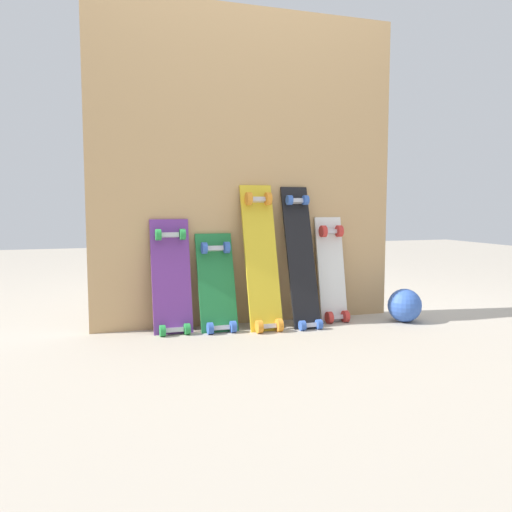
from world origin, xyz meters
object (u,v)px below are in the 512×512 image
at_px(skateboard_purple, 172,282).
at_px(rubber_ball, 405,305).
at_px(skateboard_white, 332,274).
at_px(skateboard_black, 302,262).
at_px(skateboard_yellow, 262,262).
at_px(skateboard_green, 217,288).

relative_size(skateboard_purple, rubber_ball, 3.45).
bearing_deg(skateboard_white, skateboard_black, -165.29).
height_order(skateboard_purple, skateboard_white, skateboard_white).
relative_size(skateboard_purple, skateboard_yellow, 0.78).
xyz_separation_m(skateboard_purple, skateboard_black, (0.73, -0.06, 0.09)).
height_order(skateboard_purple, rubber_ball, skateboard_purple).
xyz_separation_m(skateboard_purple, skateboard_green, (0.25, -0.02, -0.04)).
bearing_deg(skateboard_black, skateboard_yellow, 178.28).
bearing_deg(skateboard_purple, skateboard_white, 0.11).
height_order(skateboard_black, skateboard_white, skateboard_black).
relative_size(skateboard_green, skateboard_yellow, 0.69).
height_order(skateboard_purple, skateboard_green, skateboard_purple).
bearing_deg(rubber_ball, skateboard_yellow, 171.34).
height_order(skateboard_green, skateboard_white, skateboard_white).
bearing_deg(skateboard_yellow, skateboard_black, -1.72).
bearing_deg(skateboard_black, skateboard_white, 14.71).
distance_m(skateboard_green, skateboard_yellow, 0.29).
xyz_separation_m(skateboard_green, rubber_ball, (1.09, -0.16, -0.13)).
bearing_deg(skateboard_purple, rubber_ball, -7.54).
height_order(skateboard_purple, skateboard_yellow, skateboard_yellow).
height_order(skateboard_yellow, skateboard_black, skateboard_yellow).
xyz_separation_m(skateboard_black, rubber_ball, (0.61, -0.12, -0.26)).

